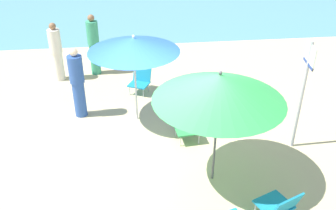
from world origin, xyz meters
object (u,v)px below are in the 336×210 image
person_b (94,45)px  warning_sign (305,80)px  beach_chair_a (186,123)px  person_c (56,52)px  umbrella_green (219,88)px  person_d (190,101)px  beach_chair_d (280,205)px  beach_chair_b (141,79)px  umbrella_blue (134,45)px  person_a (78,83)px

person_b → warning_sign: (4.13, -4.02, 0.63)m
beach_chair_a → person_c: size_ratio=0.42×
umbrella_green → person_c: size_ratio=1.35×
person_c → person_d: person_c is taller
beach_chair_d → beach_chair_b: bearing=-0.6°
person_b → beach_chair_b: bearing=-90.7°
umbrella_green → beach_chair_d: bearing=-55.1°
person_b → beach_chair_d: bearing=-107.1°
beach_chair_a → person_c: 4.38m
beach_chair_d → person_c: 6.96m
person_d → warning_sign: size_ratio=0.42×
umbrella_blue → person_c: bearing=131.0°
person_d → warning_sign: (1.92, -1.27, 1.01)m
beach_chair_b → beach_chair_d: bearing=48.6°
person_a → person_b: size_ratio=0.97×
person_b → person_a: bearing=-140.4°
umbrella_blue → warning_sign: 3.42m
warning_sign → person_c: bearing=152.8°
beach_chair_d → person_a: bearing=19.9°
umbrella_blue → umbrella_green: size_ratio=0.93×
beach_chair_b → person_b: size_ratio=0.41×
umbrella_blue → person_c: umbrella_blue is taller
beach_chair_a → beach_chair_d: bearing=17.6°
beach_chair_a → beach_chair_b: size_ratio=0.96×
umbrella_blue → umbrella_green: 2.54m
umbrella_blue → person_a: umbrella_blue is taller
person_a → warning_sign: warning_sign is taller
person_d → beach_chair_a: bearing=-57.7°
beach_chair_d → person_b: bearing=5.0°
beach_chair_a → person_b: person_b is taller
umbrella_blue → person_c: size_ratio=1.25×
beach_chair_b → warning_sign: 4.19m
umbrella_blue → beach_chair_d: size_ratio=2.88×
umbrella_blue → umbrella_green: umbrella_green is taller
umbrella_blue → beach_chair_b: umbrella_blue is taller
umbrella_green → warning_sign: warning_sign is taller
person_b → person_c: person_b is taller
person_b → person_c: (-0.97, -0.28, -0.05)m
person_d → person_b: bearing=176.4°
beach_chair_d → warning_sign: (1.05, 1.90, 1.14)m
person_c → person_d: (3.19, -2.47, -0.33)m
beach_chair_a → beach_chair_d: beach_chair_a is taller
person_a → umbrella_green: bearing=19.6°
umbrella_green → person_d: bearing=92.4°
beach_chair_a → person_b: 4.03m
beach_chair_b → beach_chair_d: beach_chair_b is taller
umbrella_green → beach_chair_b: umbrella_green is taller
beach_chair_d → person_d: size_ratio=0.74×
umbrella_green → warning_sign: size_ratio=0.96×
beach_chair_b → person_d: (1.01, -1.50, 0.12)m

